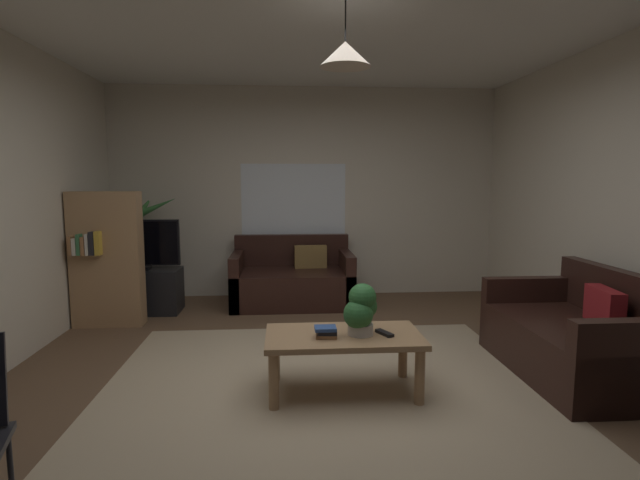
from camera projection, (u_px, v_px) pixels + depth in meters
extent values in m
cube|color=brown|center=(323.00, 386.00, 3.62)|extent=(4.96, 5.76, 0.02)
cube|color=tan|center=(325.00, 396.00, 3.42)|extent=(3.23, 3.17, 0.01)
cube|color=beige|center=(305.00, 193.00, 6.33)|extent=(5.08, 0.06, 2.70)
cube|color=white|center=(323.00, 3.00, 3.28)|extent=(4.96, 5.76, 0.02)
cube|color=white|center=(294.00, 205.00, 6.31)|extent=(1.35, 0.01, 1.06)
cube|color=black|center=(292.00, 288.00, 5.90)|extent=(1.45, 0.87, 0.42)
cube|color=black|center=(292.00, 250.00, 6.22)|extent=(1.45, 0.12, 0.40)
cube|color=black|center=(237.00, 280.00, 5.84)|extent=(0.12, 0.87, 0.64)
cube|color=black|center=(347.00, 278.00, 5.94)|extent=(0.12, 0.87, 0.64)
cube|color=brown|center=(310.00, 257.00, 6.07)|extent=(0.41, 0.14, 0.28)
cube|color=black|center=(572.00, 349.00, 3.77)|extent=(0.87, 1.46, 0.42)
cube|color=black|center=(621.00, 297.00, 3.75)|extent=(0.12, 1.46, 0.40)
cube|color=black|center=(529.00, 312.00, 4.42)|extent=(0.87, 0.12, 0.64)
cube|color=black|center=(634.00, 369.00, 3.10)|extent=(0.87, 0.12, 0.64)
cube|color=maroon|center=(604.00, 307.00, 3.68)|extent=(0.18, 0.41, 0.28)
cube|color=#A87F56|center=(343.00, 337.00, 3.44)|extent=(1.10, 0.59, 0.04)
cylinder|color=#A87F56|center=(274.00, 381.00, 3.20)|extent=(0.07, 0.07, 0.39)
cylinder|color=#A87F56|center=(420.00, 377.00, 3.27)|extent=(0.07, 0.07, 0.39)
cylinder|color=#A87F56|center=(275.00, 356.00, 3.66)|extent=(0.07, 0.07, 0.39)
cylinder|color=#A87F56|center=(403.00, 352.00, 3.74)|extent=(0.07, 0.07, 0.39)
cube|color=#99663F|center=(326.00, 336.00, 3.36)|extent=(0.15, 0.11, 0.02)
cube|color=black|center=(328.00, 332.00, 3.35)|extent=(0.14, 0.10, 0.03)
cube|color=#2D4C8C|center=(325.00, 328.00, 3.35)|extent=(0.15, 0.12, 0.02)
cube|color=black|center=(384.00, 333.00, 3.42)|extent=(0.12, 0.17, 0.02)
cylinder|color=beige|center=(360.00, 329.00, 3.42)|extent=(0.18, 0.18, 0.08)
sphere|color=#2D6B33|center=(358.00, 314.00, 3.39)|extent=(0.21, 0.21, 0.21)
sphere|color=#2D6B33|center=(364.00, 306.00, 3.43)|extent=(0.18, 0.18, 0.18)
sphere|color=#2D6B33|center=(362.00, 297.00, 3.41)|extent=(0.20, 0.20, 0.20)
cube|color=black|center=(141.00, 291.00, 5.56)|extent=(0.90, 0.44, 0.50)
cube|color=black|center=(138.00, 243.00, 5.47)|extent=(0.93, 0.05, 0.52)
cube|color=black|center=(137.00, 243.00, 5.44)|extent=(0.89, 0.00, 0.48)
cube|color=black|center=(139.00, 268.00, 5.50)|extent=(0.24, 0.16, 0.04)
cylinder|color=#4C4C51|center=(141.00, 290.00, 6.05)|extent=(0.32, 0.32, 0.30)
cylinder|color=brown|center=(139.00, 247.00, 5.98)|extent=(0.05, 0.05, 0.79)
cone|color=#3D7F3D|center=(157.00, 207.00, 5.93)|extent=(0.52, 0.13, 0.30)
cone|color=#3D7F3D|center=(146.00, 206.00, 6.10)|extent=(0.19, 0.42, 0.33)
cone|color=#3D7F3D|center=(129.00, 208.00, 6.06)|extent=(0.33, 0.41, 0.32)
cone|color=#3D7F3D|center=(125.00, 207.00, 5.83)|extent=(0.31, 0.28, 0.32)
cone|color=#3D7F3D|center=(138.00, 208.00, 5.74)|extent=(0.21, 0.44, 0.33)
cube|color=#A87F56|center=(107.00, 259.00, 5.01)|extent=(0.70, 0.22, 1.40)
cube|color=#99663F|center=(72.00, 245.00, 4.85)|extent=(0.03, 0.16, 0.19)
cube|color=beige|center=(77.00, 246.00, 4.85)|extent=(0.04, 0.16, 0.17)
cube|color=#387247|center=(81.00, 244.00, 4.85)|extent=(0.03, 0.16, 0.21)
cube|color=#99663F|center=(85.00, 246.00, 4.86)|extent=(0.04, 0.16, 0.18)
cube|color=beige|center=(89.00, 244.00, 4.86)|extent=(0.03, 0.16, 0.21)
cube|color=black|center=(94.00, 243.00, 4.86)|extent=(0.05, 0.16, 0.23)
cube|color=gold|center=(99.00, 243.00, 4.86)|extent=(0.05, 0.16, 0.24)
cylinder|color=black|center=(11.00, 477.00, 2.13)|extent=(0.02, 0.02, 0.45)
cylinder|color=black|center=(345.00, 20.00, 3.18)|extent=(0.01, 0.01, 0.27)
cone|color=beige|center=(345.00, 54.00, 3.20)|extent=(0.34, 0.34, 0.16)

